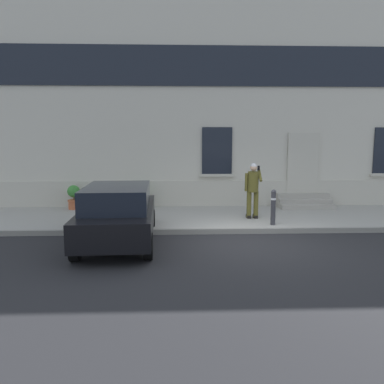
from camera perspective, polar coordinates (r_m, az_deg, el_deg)
ground_plane at (r=10.26m, az=7.56°, el=-7.31°), size 80.00×80.00×0.00m
sidewalk at (r=12.94m, az=5.48°, el=-3.72°), size 24.00×3.60×0.15m
curb_edge at (r=11.14m, az=6.75°, el=-5.67°), size 24.00×0.12×0.15m
building_facade at (r=15.17m, az=4.41°, el=11.89°), size 24.00×1.52×7.50m
entrance_stoop at (r=14.92m, az=16.05°, el=-1.40°), size 1.94×0.96×0.48m
hatchback_car_black at (r=10.08m, az=-10.71°, el=-3.06°), size 1.92×4.13×1.50m
bollard_near_person at (r=11.62m, az=11.75°, el=-2.00°), size 0.15×0.15×1.04m
person_on_phone at (r=12.35m, az=8.87°, el=0.73°), size 0.51×0.47×1.75m
planter_terracotta at (r=14.49m, az=-16.81°, el=-0.63°), size 0.44×0.44×0.86m
planter_charcoal at (r=14.17m, az=-7.25°, el=-0.54°), size 0.44×0.44×0.86m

